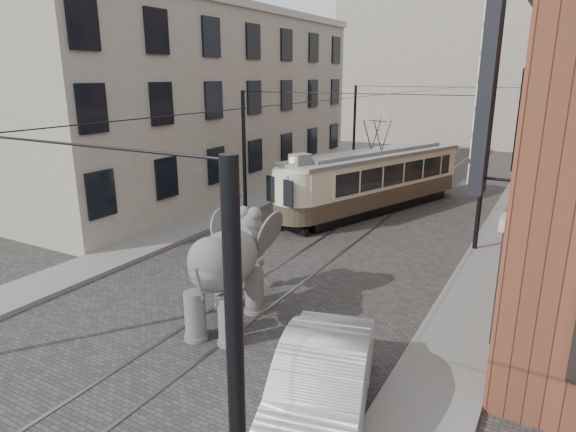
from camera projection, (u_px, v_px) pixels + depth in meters
The scene contains 10 objects.
ground at pixel (283, 279), 16.82m from camera, with size 120.00×120.00×0.00m, color #413F3C.
tram_rails at pixel (283, 278), 16.81m from camera, with size 1.54×80.00×0.02m, color slate, non-canonical shape.
sidewalk_right at pixel (467, 317), 13.97m from camera, with size 2.00×60.00×0.15m, color slate.
sidewalk_left at pixel (143, 246), 19.86m from camera, with size 2.00×60.00×0.15m, color slate.
stucco_building at pixel (206, 105), 29.01m from camera, with size 7.00×24.00×10.00m, color gray.
distant_block at pixel (486, 72), 48.43m from camera, with size 28.00×10.00×14.00m, color gray.
catenary at pixel (340, 168), 20.28m from camera, with size 11.00×30.20×6.00m, color black, non-canonical shape.
tram at pixel (375, 166), 24.70m from camera, with size 2.38×11.52×4.57m, color beige, non-canonical shape.
elephant at pixel (225, 275), 13.33m from camera, with size 2.65×4.82×2.95m, color #5C5A55, non-canonical shape.
parked_car at pixel (320, 388), 9.59m from camera, with size 1.76×5.00×1.65m, color #B4B4B9.
Camera 1 is at (7.77, -13.51, 6.67)m, focal length 30.84 mm.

